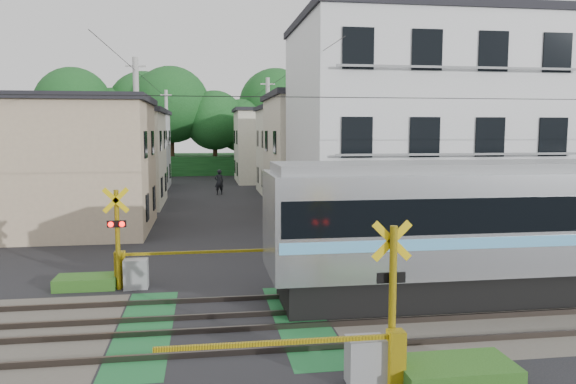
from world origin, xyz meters
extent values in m
plane|color=black|center=(0.00, 0.00, 0.00)|extent=(120.00, 120.00, 0.00)
cube|color=#47423A|center=(0.00, 0.00, 0.00)|extent=(120.00, 6.00, 0.00)
cube|color=black|center=(0.00, 0.00, 0.01)|extent=(5.20, 120.00, 0.00)
cube|color=#145126|center=(-1.90, 0.00, 0.01)|extent=(1.30, 6.00, 0.00)
cube|color=#145126|center=(1.90, 0.00, 0.01)|extent=(1.30, 6.00, 0.00)
cube|color=#3F3833|center=(0.00, -1.90, 0.07)|extent=(120.00, 0.08, 0.14)
cube|color=#3F3833|center=(0.00, -0.50, 0.07)|extent=(120.00, 0.08, 0.14)
cube|color=#3F3833|center=(0.00, 0.50, 0.07)|extent=(120.00, 0.08, 0.14)
cube|color=#3F3833|center=(0.00, 1.90, 0.07)|extent=(120.00, 0.08, 0.14)
cube|color=black|center=(4.02, 1.20, 0.31)|extent=(2.48, 2.28, 0.62)
cube|color=black|center=(1.28, 1.20, 2.68)|extent=(0.10, 2.49, 1.61)
cylinder|color=yellow|center=(3.00, -3.60, 1.50)|extent=(0.14, 0.14, 3.00)
cube|color=yellow|center=(3.00, -3.50, 2.70)|extent=(0.77, 0.05, 0.77)
cube|color=yellow|center=(3.00, -3.50, 2.70)|extent=(0.77, 0.05, 0.77)
cube|color=black|center=(3.00, -3.50, 2.00)|extent=(0.55, 0.05, 0.20)
sphere|color=#FF0C07|center=(2.84, -3.44, 2.00)|extent=(0.16, 0.16, 0.16)
sphere|color=#FF0C07|center=(3.16, -3.44, 2.00)|extent=(0.16, 0.16, 0.16)
cube|color=gray|center=(2.50, -3.60, 0.45)|extent=(0.70, 0.50, 0.90)
cube|color=yellow|center=(3.00, -3.85, 0.55)|extent=(0.30, 0.30, 1.10)
cube|color=yellow|center=(0.75, -3.85, 1.00)|extent=(4.20, 0.08, 0.08)
cylinder|color=yellow|center=(-3.00, 3.60, 1.50)|extent=(0.14, 0.14, 3.00)
cube|color=yellow|center=(-3.00, 3.50, 2.70)|extent=(0.77, 0.05, 0.77)
cube|color=yellow|center=(-3.00, 3.50, 2.70)|extent=(0.77, 0.05, 0.77)
cube|color=black|center=(-3.00, 3.50, 2.00)|extent=(0.55, 0.05, 0.20)
sphere|color=#FF0C07|center=(-3.16, 3.44, 2.00)|extent=(0.16, 0.16, 0.16)
sphere|color=#FF0C07|center=(-2.84, 3.44, 2.00)|extent=(0.16, 0.16, 0.16)
cube|color=gray|center=(-2.50, 3.60, 0.45)|extent=(0.70, 0.50, 0.90)
cube|color=yellow|center=(-3.00, 3.85, 0.55)|extent=(0.30, 0.30, 1.10)
cube|color=yellow|center=(-0.75, 3.85, 1.00)|extent=(4.20, 0.08, 0.08)
cube|color=silver|center=(8.50, 9.50, 4.50)|extent=(10.00, 8.00, 9.00)
cube|color=black|center=(8.50, 9.50, 9.15)|extent=(10.20, 8.16, 0.30)
cube|color=black|center=(4.80, 5.47, 1.50)|extent=(1.10, 0.06, 1.40)
cube|color=black|center=(7.25, 5.47, 1.50)|extent=(1.10, 0.06, 1.40)
cube|color=black|center=(9.70, 5.47, 1.50)|extent=(1.10, 0.06, 1.40)
cube|color=black|center=(12.15, 5.47, 1.50)|extent=(1.10, 0.06, 1.40)
cube|color=gray|center=(8.50, 5.25, 0.90)|extent=(9.00, 0.06, 0.08)
cube|color=black|center=(4.80, 5.47, 4.50)|extent=(1.10, 0.06, 1.40)
cube|color=black|center=(7.25, 5.47, 4.50)|extent=(1.10, 0.06, 1.40)
cube|color=black|center=(9.70, 5.47, 4.50)|extent=(1.10, 0.06, 1.40)
cube|color=black|center=(12.15, 5.47, 4.50)|extent=(1.10, 0.06, 1.40)
cube|color=gray|center=(8.50, 5.25, 3.90)|extent=(9.00, 0.06, 0.08)
cube|color=black|center=(4.80, 5.47, 7.50)|extent=(1.10, 0.06, 1.40)
cube|color=black|center=(7.25, 5.47, 7.50)|extent=(1.10, 0.06, 1.40)
cube|color=black|center=(9.70, 5.47, 7.50)|extent=(1.10, 0.06, 1.40)
cube|color=black|center=(12.15, 5.47, 7.50)|extent=(1.10, 0.06, 1.40)
cube|color=gray|center=(8.50, 5.25, 6.90)|extent=(9.00, 0.06, 0.08)
cube|color=tan|center=(-6.50, 14.00, 3.00)|extent=(7.00, 7.00, 6.00)
cube|color=black|center=(-6.50, 14.00, 6.15)|extent=(7.35, 7.35, 0.30)
cube|color=black|center=(-2.97, 12.25, 1.30)|extent=(0.06, 1.00, 1.20)
cube|color=black|center=(-2.97, 15.75, 1.30)|extent=(0.06, 1.00, 1.20)
cube|color=black|center=(-2.97, 12.25, 4.10)|extent=(0.06, 1.00, 1.20)
cube|color=black|center=(-2.97, 15.75, 4.10)|extent=(0.06, 1.00, 1.20)
cube|color=beige|center=(6.80, 18.00, 3.25)|extent=(7.00, 8.00, 6.50)
cube|color=black|center=(6.80, 18.00, 6.65)|extent=(7.35, 8.40, 0.30)
cube|color=black|center=(3.27, 16.00, 1.30)|extent=(0.06, 1.00, 1.20)
cube|color=black|center=(3.27, 20.00, 1.30)|extent=(0.06, 1.00, 1.20)
cube|color=black|center=(3.27, 16.00, 4.10)|extent=(0.06, 1.00, 1.20)
cube|color=black|center=(3.27, 20.00, 4.10)|extent=(0.06, 1.00, 1.20)
cube|color=beige|center=(-7.00, 23.00, 2.90)|extent=(8.00, 7.00, 5.80)
cube|color=black|center=(-7.00, 23.00, 5.95)|extent=(8.40, 7.35, 0.30)
cube|color=black|center=(-2.97, 21.25, 1.30)|extent=(0.06, 1.00, 1.20)
cube|color=black|center=(-2.97, 24.75, 1.30)|extent=(0.06, 1.00, 1.20)
cube|color=black|center=(-2.97, 21.25, 4.10)|extent=(0.06, 1.00, 1.20)
cube|color=black|center=(-2.97, 24.75, 4.10)|extent=(0.06, 1.00, 1.20)
cube|color=beige|center=(7.20, 28.00, 3.10)|extent=(7.00, 7.00, 6.20)
cube|color=black|center=(7.20, 28.00, 6.35)|extent=(7.35, 7.35, 0.30)
cube|color=black|center=(3.67, 26.25, 1.30)|extent=(0.06, 1.00, 1.20)
cube|color=black|center=(3.67, 29.75, 1.30)|extent=(0.06, 1.00, 1.20)
cube|color=black|center=(3.67, 26.25, 4.10)|extent=(0.06, 1.00, 1.20)
cube|color=black|center=(3.67, 29.75, 4.10)|extent=(0.06, 1.00, 1.20)
cube|color=#A9ACAE|center=(-6.80, 33.00, 3.00)|extent=(7.00, 8.00, 6.00)
cube|color=black|center=(-6.80, 33.00, 6.15)|extent=(7.35, 8.40, 0.30)
cube|color=black|center=(-3.27, 31.00, 1.30)|extent=(0.06, 1.00, 1.20)
cube|color=black|center=(-3.27, 35.00, 1.30)|extent=(0.06, 1.00, 1.20)
cube|color=black|center=(-3.27, 31.00, 4.10)|extent=(0.06, 1.00, 1.20)
cube|color=black|center=(-3.27, 35.00, 4.10)|extent=(0.06, 1.00, 1.20)
cube|color=beige|center=(6.50, 38.00, 3.20)|extent=(8.00, 7.00, 6.40)
cube|color=black|center=(6.50, 38.00, 6.55)|extent=(8.40, 7.35, 0.30)
cube|color=black|center=(2.47, 36.25, 1.30)|extent=(0.06, 1.00, 1.20)
cube|color=black|center=(2.47, 39.75, 1.30)|extent=(0.06, 1.00, 1.20)
cube|color=black|center=(2.47, 36.25, 4.10)|extent=(0.06, 1.00, 1.20)
cube|color=black|center=(2.47, 39.75, 4.10)|extent=(0.06, 1.00, 1.20)
cube|color=#194D1E|center=(0.00, 50.00, 1.00)|extent=(40.00, 10.00, 2.00)
cylinder|color=#332114|center=(-13.49, 46.96, 2.77)|extent=(0.50, 0.50, 5.54)
sphere|color=#194D1E|center=(-13.49, 46.96, 7.21)|extent=(7.76, 7.76, 7.76)
cylinder|color=#332114|center=(-9.76, 48.51, 2.30)|extent=(0.50, 0.50, 4.60)
sphere|color=#194D1E|center=(-9.76, 48.51, 5.97)|extent=(6.43, 6.43, 6.43)
cylinder|color=#332114|center=(-6.65, 49.12, 2.75)|extent=(0.50, 0.50, 5.50)
sphere|color=#194D1E|center=(-6.65, 49.12, 7.15)|extent=(7.70, 7.70, 7.70)
cylinder|color=#332114|center=(-3.69, 46.49, 2.83)|extent=(0.50, 0.50, 5.65)
sphere|color=#194D1E|center=(-3.69, 46.49, 7.35)|extent=(7.91, 7.91, 7.91)
cylinder|color=#332114|center=(0.76, 46.08, 2.21)|extent=(0.50, 0.50, 4.42)
sphere|color=#194D1E|center=(0.76, 46.08, 5.75)|extent=(6.19, 6.19, 6.19)
cylinder|color=#332114|center=(3.64, 46.81, 2.00)|extent=(0.50, 0.50, 4.01)
sphere|color=#194D1E|center=(3.64, 46.81, 5.21)|extent=(5.61, 5.61, 5.61)
cylinder|color=#332114|center=(7.48, 48.48, 2.87)|extent=(0.50, 0.50, 5.74)
sphere|color=#194D1E|center=(7.48, 48.48, 7.46)|extent=(8.03, 8.03, 8.03)
cylinder|color=#332114|center=(11.02, 48.75, 2.42)|extent=(0.50, 0.50, 4.83)
sphere|color=#194D1E|center=(11.02, 48.75, 6.28)|extent=(6.77, 6.77, 6.77)
cylinder|color=#332114|center=(13.36, 49.13, 2.31)|extent=(0.50, 0.50, 4.62)
sphere|color=#194D1E|center=(13.36, 49.13, 6.00)|extent=(6.47, 6.47, 6.47)
cube|color=black|center=(6.00, 1.20, 5.60)|extent=(60.00, 0.02, 0.02)
cylinder|color=#A5A5A0|center=(-3.40, 13.00, 4.00)|extent=(0.26, 0.26, 8.00)
cube|color=#A5A5A0|center=(-3.40, 13.00, 7.60)|extent=(0.90, 0.08, 0.08)
cylinder|color=#A5A5A0|center=(3.60, 22.00, 4.00)|extent=(0.26, 0.26, 8.00)
cube|color=#A5A5A0|center=(3.60, 22.00, 7.60)|extent=(0.90, 0.08, 0.08)
cylinder|color=#A5A5A0|center=(-3.40, 34.00, 4.00)|extent=(0.26, 0.26, 8.00)
cube|color=#A5A5A0|center=(-3.40, 34.00, 7.60)|extent=(0.90, 0.08, 0.08)
cube|color=black|center=(-3.40, 23.50, 7.40)|extent=(0.02, 42.00, 0.02)
cube|color=black|center=(3.60, 23.50, 7.40)|extent=(0.02, 42.00, 0.02)
imported|color=black|center=(0.65, 27.96, 0.93)|extent=(0.77, 0.60, 1.86)
cube|color=#2D5E1E|center=(4.20, -3.80, 0.20)|extent=(2.20, 1.20, 0.40)
cube|color=#2D5E1E|center=(-4.00, 3.90, 0.18)|extent=(1.80, 1.00, 0.36)
cube|color=#2D5E1E|center=(4.60, 3.20, 0.15)|extent=(1.50, 0.90, 0.30)
camera|label=1|loc=(-0.43, -13.34, 4.75)|focal=35.00mm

